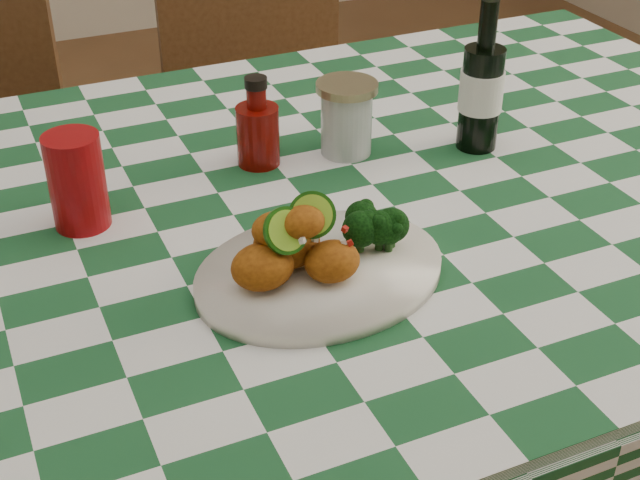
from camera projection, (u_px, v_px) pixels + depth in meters
name	position (u px, v px, depth m)	size (l,w,h in m)	color
dining_table	(307.00, 413.00, 1.42)	(1.66, 1.06, 0.79)	#1A5129
plate	(320.00, 273.00, 1.05)	(0.31, 0.24, 0.02)	silver
fried_chicken_pile	(300.00, 240.00, 1.01)	(0.14, 0.10, 0.09)	#A0530F
broccoli_side	(379.00, 228.00, 1.06)	(0.07, 0.07, 0.05)	black
red_tumbler	(77.00, 181.00, 1.12)	(0.07, 0.07, 0.13)	maroon
ketchup_bottle	(257.00, 121.00, 1.26)	(0.06, 0.06, 0.13)	#600804
mason_jar	(346.00, 118.00, 1.30)	(0.09, 0.09, 0.11)	#B2BCBA
beer_bottle	(483.00, 76.00, 1.28)	(0.06, 0.06, 0.22)	black
wooden_chair_right	(274.00, 158.00, 2.02)	(0.42, 0.44, 0.91)	#472814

